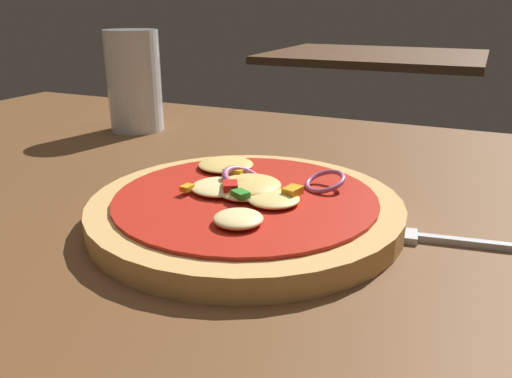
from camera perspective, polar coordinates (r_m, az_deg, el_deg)
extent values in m
cube|color=brown|center=(0.42, -4.35, -4.85)|extent=(1.20, 0.81, 0.03)
cylinder|color=tan|center=(0.40, -1.17, -2.34)|extent=(0.25, 0.25, 0.02)
cylinder|color=red|center=(0.40, -1.18, -0.94)|extent=(0.21, 0.21, 0.00)
ellipsoid|color=#EFCC72|center=(0.38, 1.82, -1.23)|extent=(0.04, 0.04, 0.01)
ellipsoid|color=#F4DB8E|center=(0.41, -3.67, 0.20)|extent=(0.05, 0.05, 0.01)
ellipsoid|color=#F4DB8E|center=(0.35, -2.00, -3.32)|extent=(0.03, 0.03, 0.01)
ellipsoid|color=#E5BC60|center=(0.41, -1.08, 0.49)|extent=(0.03, 0.03, 0.01)
ellipsoid|color=#EFCC72|center=(0.40, -1.18, -0.27)|extent=(0.04, 0.04, 0.01)
ellipsoid|color=#E5BC60|center=(0.41, -0.71, 0.45)|extent=(0.05, 0.05, 0.01)
ellipsoid|color=#E5BC60|center=(0.47, -3.40, 2.76)|extent=(0.05, 0.05, 0.01)
torus|color=#B25984|center=(0.42, 7.73, 0.86)|extent=(0.05, 0.05, 0.01)
torus|color=#B25984|center=(0.42, -1.51, 1.09)|extent=(0.04, 0.04, 0.02)
cube|color=#2D8C28|center=(0.38, -1.75, -0.61)|extent=(0.02, 0.01, 0.01)
cube|color=red|center=(0.40, -2.62, 0.48)|extent=(0.02, 0.02, 0.01)
cube|color=orange|center=(0.40, -7.71, 0.14)|extent=(0.01, 0.01, 0.00)
cube|color=orange|center=(0.39, 4.12, -0.23)|extent=(0.01, 0.02, 0.01)
cube|color=orange|center=(0.43, -2.37, 1.91)|extent=(0.02, 0.01, 0.01)
cube|color=silver|center=(0.40, 25.92, -5.82)|extent=(0.12, 0.02, 0.00)
cube|color=silver|center=(0.39, 16.29, -5.02)|extent=(0.02, 0.02, 0.00)
cube|color=silver|center=(0.40, 12.65, -4.19)|extent=(0.03, 0.01, 0.00)
cube|color=silver|center=(0.39, 12.60, -4.51)|extent=(0.03, 0.01, 0.00)
cube|color=silver|center=(0.39, 12.54, -4.85)|extent=(0.03, 0.01, 0.00)
cube|color=silver|center=(0.38, 12.49, -5.19)|extent=(0.03, 0.01, 0.00)
cylinder|color=silver|center=(0.71, -13.47, 11.66)|extent=(0.07, 0.07, 0.13)
cylinder|color=#C67214|center=(0.71, -13.35, 10.27)|extent=(0.06, 0.06, 0.10)
cylinder|color=white|center=(0.70, -13.73, 14.79)|extent=(0.06, 0.06, 0.02)
cube|color=#4C301C|center=(1.86, 13.23, 14.23)|extent=(0.71, 0.60, 0.03)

